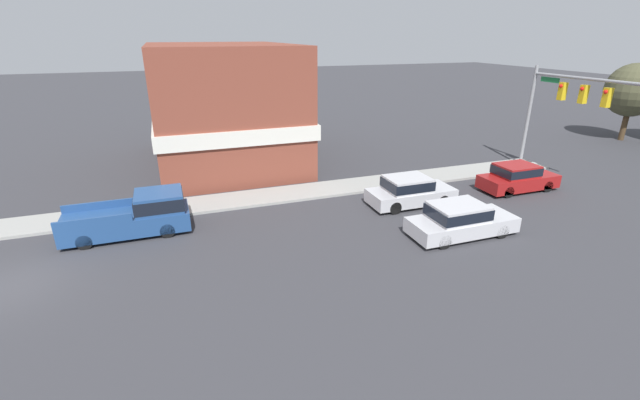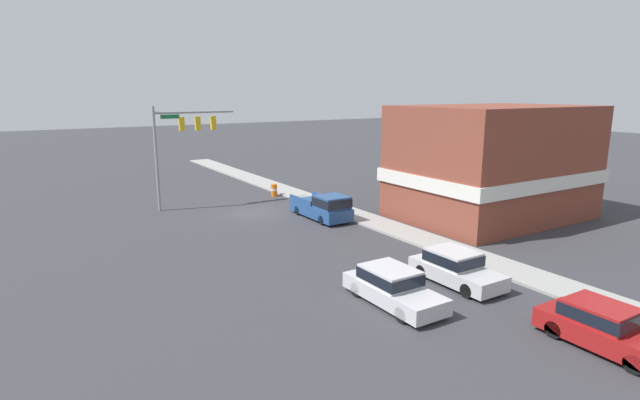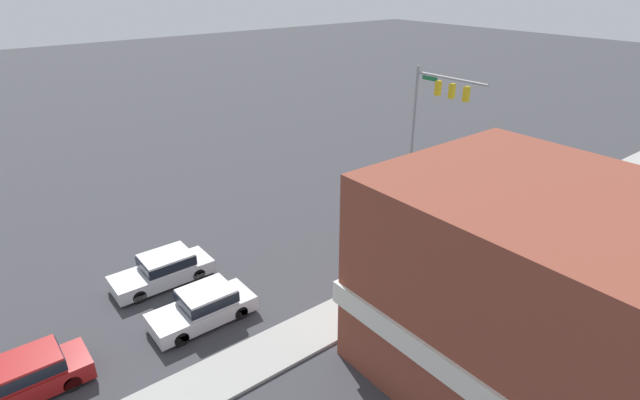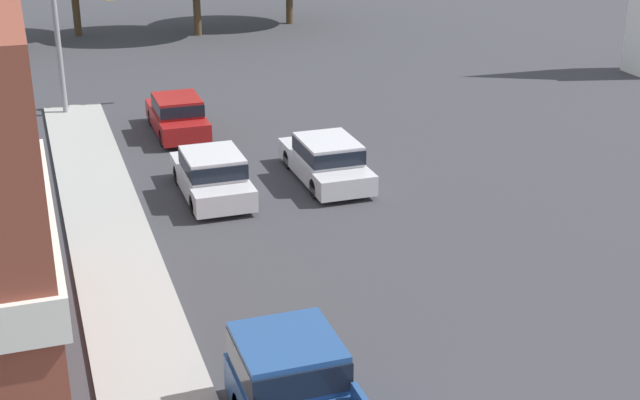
# 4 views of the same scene
# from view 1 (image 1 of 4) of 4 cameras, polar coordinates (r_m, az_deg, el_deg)

# --- Properties ---
(ground_plane) EXTENTS (200.00, 200.00, 0.00)m
(ground_plane) POSITION_cam_1_polar(r_m,az_deg,el_deg) (19.36, -36.11, -9.39)
(ground_plane) COLOR #38383D
(sidewalk_curb) EXTENTS (2.40, 60.00, 0.14)m
(sidewalk_curb) POSITION_cam_1_polar(r_m,az_deg,el_deg) (24.32, -32.88, -2.69)
(sidewalk_curb) COLOR #9E9E99
(sidewalk_curb) RESTS_ON ground
(far_signal_assembly) EXTENTS (7.15, 0.49, 6.64)m
(far_signal_assembly) POSITION_cam_1_polar(r_m,az_deg,el_deg) (30.49, 29.71, 11.68)
(far_signal_assembly) COLOR gray
(far_signal_assembly) RESTS_ON ground
(car_lead) EXTENTS (1.94, 4.58, 1.57)m
(car_lead) POSITION_cam_1_polar(r_m,az_deg,el_deg) (23.07, 11.83, 1.26)
(car_lead) COLOR black
(car_lead) RESTS_ON ground
(car_second_ahead) EXTENTS (1.84, 4.54, 1.57)m
(car_second_ahead) POSITION_cam_1_polar(r_m,az_deg,el_deg) (27.22, 24.81, 2.80)
(car_second_ahead) COLOR black
(car_second_ahead) RESTS_ON ground
(car_oncoming) EXTENTS (1.95, 4.88, 1.54)m
(car_oncoming) POSITION_cam_1_polar(r_m,az_deg,el_deg) (20.15, 18.18, -2.44)
(car_oncoming) COLOR black
(car_oncoming) RESTS_ON ground
(pickup_truck_parked) EXTENTS (2.05, 5.40, 1.86)m
(pickup_truck_parked) POSITION_cam_1_polar(r_m,az_deg,el_deg) (21.04, -23.05, -1.75)
(pickup_truck_parked) COLOR black
(pickup_truck_parked) RESTS_ON ground
(corner_brick_building) EXTENTS (13.30, 9.38, 7.92)m
(corner_brick_building) POSITION_cam_1_polar(r_m,az_deg,el_deg) (30.75, -12.70, 12.07)
(corner_brick_building) COLOR brown
(corner_brick_building) RESTS_ON ground
(backdrop_tree_left_far) EXTENTS (4.32, 4.32, 6.35)m
(backdrop_tree_left_far) POSITION_cam_1_polar(r_m,az_deg,el_deg) (44.62, 36.29, 11.71)
(backdrop_tree_left_far) COLOR #4C3823
(backdrop_tree_left_far) RESTS_ON ground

